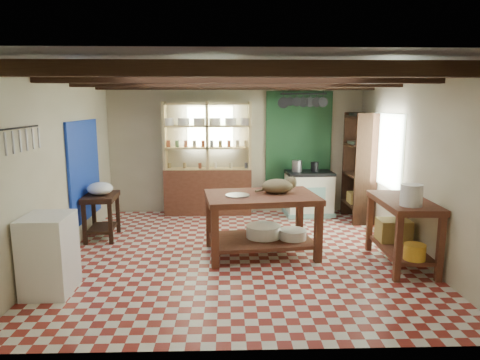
{
  "coord_description": "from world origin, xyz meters",
  "views": [
    {
      "loc": [
        -0.16,
        -5.97,
        2.16
      ],
      "look_at": [
        0.02,
        0.3,
        1.04
      ],
      "focal_mm": 32.0,
      "sensor_mm": 36.0,
      "label": 1
    }
  ],
  "objects_px": {
    "stove": "(309,193)",
    "white_cabinet": "(49,254)",
    "right_counter": "(402,232)",
    "work_table": "(261,224)",
    "prep_table": "(102,217)",
    "cat": "(278,186)"
  },
  "relations": [
    {
      "from": "stove",
      "to": "white_cabinet",
      "type": "xyz_separation_m",
      "value": [
        -3.64,
        -3.38,
        0.02
      ]
    },
    {
      "from": "white_cabinet",
      "to": "right_counter",
      "type": "xyz_separation_m",
      "value": [
        4.4,
        0.73,
        -0.0
      ]
    },
    {
      "from": "work_table",
      "to": "prep_table",
      "type": "distance_m",
      "value": 2.64
    },
    {
      "from": "right_counter",
      "to": "cat",
      "type": "distance_m",
      "value": 1.8
    },
    {
      "from": "work_table",
      "to": "prep_table",
      "type": "relative_size",
      "value": 2.15
    },
    {
      "from": "prep_table",
      "to": "white_cabinet",
      "type": "height_order",
      "value": "white_cabinet"
    },
    {
      "from": "work_table",
      "to": "white_cabinet",
      "type": "relative_size",
      "value": 1.71
    },
    {
      "from": "prep_table",
      "to": "right_counter",
      "type": "bearing_deg",
      "value": -20.01
    },
    {
      "from": "work_table",
      "to": "right_counter",
      "type": "relative_size",
      "value": 1.23
    },
    {
      "from": "prep_table",
      "to": "cat",
      "type": "distance_m",
      "value": 2.92
    },
    {
      "from": "white_cabinet",
      "to": "stove",
      "type": "bearing_deg",
      "value": 41.85
    },
    {
      "from": "right_counter",
      "to": "cat",
      "type": "relative_size",
      "value": 2.75
    },
    {
      "from": "prep_table",
      "to": "right_counter",
      "type": "xyz_separation_m",
      "value": [
        4.38,
        -1.28,
        0.09
      ]
    },
    {
      "from": "cat",
      "to": "white_cabinet",
      "type": "bearing_deg",
      "value": -172.15
    },
    {
      "from": "work_table",
      "to": "white_cabinet",
      "type": "xyz_separation_m",
      "value": [
        -2.54,
        -1.21,
        0.02
      ]
    },
    {
      "from": "work_table",
      "to": "cat",
      "type": "xyz_separation_m",
      "value": [
        0.24,
        0.08,
        0.55
      ]
    },
    {
      "from": "stove",
      "to": "white_cabinet",
      "type": "bearing_deg",
      "value": -141.33
    },
    {
      "from": "stove",
      "to": "cat",
      "type": "bearing_deg",
      "value": -116.67
    },
    {
      "from": "work_table",
      "to": "stove",
      "type": "distance_m",
      "value": 2.44
    },
    {
      "from": "stove",
      "to": "cat",
      "type": "height_order",
      "value": "cat"
    },
    {
      "from": "white_cabinet",
      "to": "cat",
      "type": "xyz_separation_m",
      "value": [
        2.78,
        1.29,
        0.53
      ]
    },
    {
      "from": "work_table",
      "to": "prep_table",
      "type": "height_order",
      "value": "work_table"
    }
  ]
}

